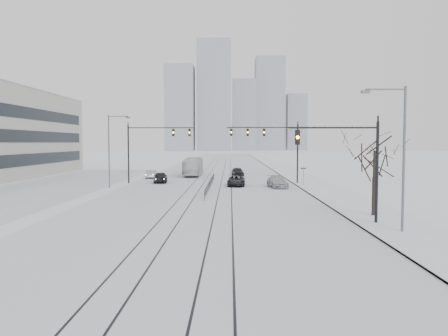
{
  "coord_description": "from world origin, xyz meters",
  "views": [
    {
      "loc": [
        2.44,
        -23.6,
        5.61
      ],
      "look_at": [
        1.87,
        17.31,
        3.2
      ],
      "focal_mm": 35.0,
      "sensor_mm": 36.0,
      "label": 1
    }
  ],
  "objects_px": {
    "sedan_nb_front": "(236,181)",
    "box_truck": "(193,167)",
    "sedan_sb_outer": "(152,174)",
    "sedan_nb_far": "(238,172)",
    "sedan_nb_right": "(277,182)",
    "traffic_mast_near": "(353,158)",
    "sedan_sb_inner": "(161,177)",
    "bare_tree": "(374,157)"
  },
  "relations": [
    {
      "from": "sedan_nb_front",
      "to": "box_truck",
      "type": "distance_m",
      "value": 18.46
    },
    {
      "from": "sedan_sb_outer",
      "to": "sedan_nb_far",
      "type": "xyz_separation_m",
      "value": [
        13.5,
        4.98,
        0.06
      ]
    },
    {
      "from": "sedan_sb_outer",
      "to": "sedan_nb_right",
      "type": "xyz_separation_m",
      "value": [
        18.09,
        -13.75,
        0.06
      ]
    },
    {
      "from": "traffic_mast_near",
      "to": "sedan_sb_outer",
      "type": "xyz_separation_m",
      "value": [
        -20.57,
        38.13,
        -3.91
      ]
    },
    {
      "from": "traffic_mast_near",
      "to": "sedan_nb_far",
      "type": "relative_size",
      "value": 1.68
    },
    {
      "from": "sedan_nb_right",
      "to": "sedan_nb_far",
      "type": "bearing_deg",
      "value": 96.65
    },
    {
      "from": "sedan_sb_outer",
      "to": "sedan_nb_front",
      "type": "bearing_deg",
      "value": 137.65
    },
    {
      "from": "sedan_sb_inner",
      "to": "box_truck",
      "type": "bearing_deg",
      "value": -111.52
    },
    {
      "from": "sedan_nb_right",
      "to": "box_truck",
      "type": "distance_m",
      "value": 22.37
    },
    {
      "from": "sedan_sb_inner",
      "to": "sedan_nb_front",
      "type": "bearing_deg",
      "value": 150.61
    },
    {
      "from": "sedan_nb_front",
      "to": "sedan_nb_right",
      "type": "distance_m",
      "value": 5.36
    },
    {
      "from": "sedan_sb_inner",
      "to": "sedan_nb_far",
      "type": "distance_m",
      "value": 16.57
    },
    {
      "from": "sedan_nb_front",
      "to": "sedan_nb_far",
      "type": "relative_size",
      "value": 1.14
    },
    {
      "from": "bare_tree",
      "to": "box_truck",
      "type": "height_order",
      "value": "bare_tree"
    },
    {
      "from": "sedan_nb_far",
      "to": "sedan_sb_outer",
      "type": "bearing_deg",
      "value": -168.01
    },
    {
      "from": "sedan_sb_inner",
      "to": "sedan_nb_front",
      "type": "relative_size",
      "value": 0.94
    },
    {
      "from": "bare_tree",
      "to": "sedan_nb_right",
      "type": "distance_m",
      "value": 22.25
    },
    {
      "from": "sedan_sb_inner",
      "to": "sedan_nb_far",
      "type": "bearing_deg",
      "value": -137.33
    },
    {
      "from": "sedan_sb_outer",
      "to": "sedan_nb_far",
      "type": "height_order",
      "value": "sedan_nb_far"
    },
    {
      "from": "sedan_sb_inner",
      "to": "sedan_sb_outer",
      "type": "bearing_deg",
      "value": -77.09
    },
    {
      "from": "traffic_mast_near",
      "to": "bare_tree",
      "type": "distance_m",
      "value": 3.85
    },
    {
      "from": "traffic_mast_near",
      "to": "sedan_nb_front",
      "type": "bearing_deg",
      "value": 106.1
    },
    {
      "from": "sedan_nb_front",
      "to": "traffic_mast_near",
      "type": "bearing_deg",
      "value": -71.26
    },
    {
      "from": "sedan_nb_right",
      "to": "box_truck",
      "type": "xyz_separation_m",
      "value": [
        -12.05,
        18.84,
        0.8
      ]
    },
    {
      "from": "traffic_mast_near",
      "to": "sedan_nb_right",
      "type": "bearing_deg",
      "value": 95.8
    },
    {
      "from": "sedan_sb_inner",
      "to": "sedan_nb_front",
      "type": "height_order",
      "value": "sedan_sb_inner"
    },
    {
      "from": "sedan_sb_outer",
      "to": "bare_tree",
      "type": "bearing_deg",
      "value": 123.46
    },
    {
      "from": "sedan_nb_far",
      "to": "box_truck",
      "type": "distance_m",
      "value": 7.5
    },
    {
      "from": "sedan_sb_inner",
      "to": "box_truck",
      "type": "distance_m",
      "value": 13.06
    },
    {
      "from": "box_truck",
      "to": "sedan_sb_outer",
      "type": "bearing_deg",
      "value": 40.52
    },
    {
      "from": "sedan_sb_outer",
      "to": "sedan_nb_far",
      "type": "bearing_deg",
      "value": -159.5
    },
    {
      "from": "traffic_mast_near",
      "to": "sedan_nb_far",
      "type": "height_order",
      "value": "traffic_mast_near"
    },
    {
      "from": "sedan_nb_far",
      "to": "bare_tree",
      "type": "bearing_deg",
      "value": -84.95
    },
    {
      "from": "traffic_mast_near",
      "to": "sedan_nb_far",
      "type": "xyz_separation_m",
      "value": [
        -7.07,
        43.11,
        -3.85
      ]
    },
    {
      "from": "bare_tree",
      "to": "box_truck",
      "type": "bearing_deg",
      "value": 112.84
    },
    {
      "from": "sedan_nb_right",
      "to": "sedan_sb_outer",
      "type": "bearing_deg",
      "value": 135.64
    },
    {
      "from": "sedan_nb_front",
      "to": "sedan_nb_right",
      "type": "bearing_deg",
      "value": -16.55
    },
    {
      "from": "sedan_sb_inner",
      "to": "box_truck",
      "type": "xyz_separation_m",
      "value": [
        3.47,
        12.57,
        0.75
      ]
    },
    {
      "from": "sedan_nb_front",
      "to": "sedan_nb_right",
      "type": "height_order",
      "value": "sedan_nb_right"
    },
    {
      "from": "sedan_nb_right",
      "to": "box_truck",
      "type": "height_order",
      "value": "box_truck"
    },
    {
      "from": "sedan_nb_front",
      "to": "sedan_nb_far",
      "type": "distance_m",
      "value": 16.97
    },
    {
      "from": "traffic_mast_near",
      "to": "sedan_nb_front",
      "type": "relative_size",
      "value": 1.47
    }
  ]
}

